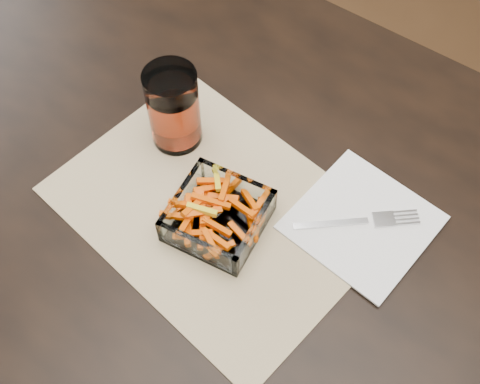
% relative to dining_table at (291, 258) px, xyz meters
% --- Properties ---
extents(dining_table, '(1.60, 0.90, 0.75)m').
position_rel_dining_table_xyz_m(dining_table, '(0.00, 0.00, 0.00)').
color(dining_table, black).
rests_on(dining_table, ground).
extents(placemat, '(0.49, 0.38, 0.00)m').
position_rel_dining_table_xyz_m(placemat, '(-0.12, -0.04, 0.09)').
color(placemat, tan).
rests_on(placemat, dining_table).
extents(glass_bowl, '(0.14, 0.14, 0.05)m').
position_rel_dining_table_xyz_m(glass_bowl, '(-0.10, -0.06, 0.11)').
color(glass_bowl, white).
rests_on(glass_bowl, placemat).
extents(tumbler, '(0.08, 0.08, 0.14)m').
position_rel_dining_table_xyz_m(tumbler, '(-0.25, 0.03, 0.16)').
color(tumbler, white).
rests_on(tumbler, placemat).
extents(napkin, '(0.20, 0.20, 0.00)m').
position_rel_dining_table_xyz_m(napkin, '(0.07, 0.07, 0.09)').
color(napkin, white).
rests_on(napkin, placemat).
extents(fork, '(0.15, 0.13, 0.00)m').
position_rel_dining_table_xyz_m(fork, '(0.07, 0.07, 0.10)').
color(fork, silver).
rests_on(fork, napkin).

